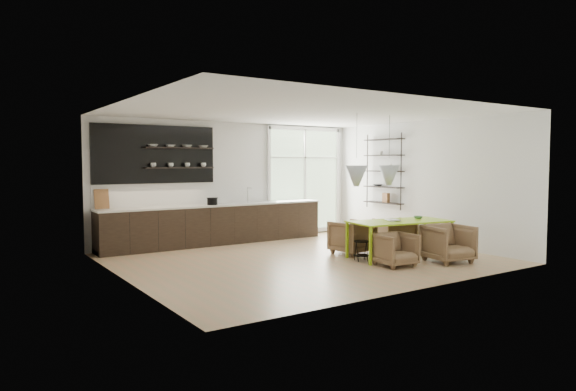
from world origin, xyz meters
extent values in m
cube|color=tan|center=(0.00, 0.00, -0.01)|extent=(7.00, 6.00, 0.01)
cube|color=white|center=(0.00, 3.00, 1.45)|extent=(7.00, 0.02, 2.90)
cube|color=white|center=(-3.50, 0.00, 1.45)|extent=(0.02, 6.00, 2.90)
cube|color=white|center=(3.50, 0.00, 1.45)|extent=(0.02, 6.00, 2.90)
cube|color=silver|center=(0.00, 0.00, 2.90)|extent=(7.00, 6.00, 0.01)
cube|color=#B2D1A5|center=(2.15, 2.97, 1.45)|extent=(2.20, 0.02, 2.70)
cube|color=white|center=(2.15, 2.94, 1.45)|extent=(2.30, 0.08, 2.80)
cone|color=silver|center=(0.95, -0.50, 1.65)|extent=(0.44, 0.44, 0.42)
cone|color=silver|center=(1.85, -0.50, 1.65)|extent=(0.44, 0.44, 0.42)
cylinder|color=black|center=(0.95, -0.50, 2.46)|extent=(0.01, 0.01, 0.89)
cylinder|color=black|center=(1.85, -0.50, 2.46)|extent=(0.01, 0.01, 0.89)
cube|color=black|center=(-0.60, 2.67, 0.45)|extent=(5.50, 0.65, 0.90)
cube|color=silver|center=(-0.60, 2.67, 0.92)|extent=(5.54, 0.69, 0.04)
cube|color=white|center=(-0.60, 2.98, 1.20)|extent=(5.50, 0.02, 0.55)
cube|color=black|center=(-1.95, 2.96, 2.10)|extent=(2.80, 0.06, 1.30)
cube|color=black|center=(-1.45, 2.82, 2.25)|extent=(1.60, 0.28, 0.03)
cube|color=black|center=(-1.45, 2.82, 1.80)|extent=(1.60, 0.28, 0.03)
cube|color=#97623A|center=(-3.15, 2.90, 1.15)|extent=(0.30, 0.10, 0.42)
cylinder|color=silver|center=(0.30, 2.77, 1.12)|extent=(0.02, 0.02, 0.40)
imported|color=white|center=(-2.05, 2.82, 2.29)|extent=(0.22, 0.22, 0.05)
imported|color=white|center=(-1.65, 2.82, 2.29)|extent=(0.22, 0.22, 0.05)
imported|color=white|center=(-1.25, 2.82, 2.29)|extent=(0.22, 0.22, 0.05)
imported|color=white|center=(-0.85, 2.82, 2.29)|extent=(0.22, 0.22, 0.05)
imported|color=white|center=(-2.05, 2.82, 1.86)|extent=(0.12, 0.12, 0.10)
imported|color=white|center=(-1.65, 2.82, 1.86)|extent=(0.12, 0.12, 0.10)
imported|color=white|center=(-1.25, 2.82, 1.86)|extent=(0.12, 0.12, 0.10)
imported|color=white|center=(-0.85, 2.82, 1.86)|extent=(0.12, 0.12, 0.10)
cylinder|color=black|center=(-0.76, 2.56, 1.01)|extent=(0.24, 0.24, 0.15)
cube|color=black|center=(3.36, 0.60, 1.70)|extent=(0.02, 0.02, 1.90)
cube|color=black|center=(3.36, 1.80, 1.70)|extent=(0.02, 0.02, 1.90)
cube|color=black|center=(3.36, 1.20, 0.90)|extent=(0.26, 1.20, 0.02)
cube|color=black|center=(3.36, 1.20, 1.30)|extent=(0.26, 1.20, 0.02)
cube|color=black|center=(3.36, 1.20, 1.70)|extent=(0.26, 1.20, 0.02)
cube|color=black|center=(3.36, 1.20, 2.10)|extent=(0.26, 1.20, 0.03)
cube|color=black|center=(3.36, 1.20, 2.50)|extent=(0.26, 1.20, 0.03)
imported|color=white|center=(3.36, 0.95, 1.81)|extent=(0.18, 0.18, 0.19)
imported|color=#333338|center=(3.36, 1.40, 1.34)|extent=(0.22, 0.22, 0.05)
imported|color=white|center=(3.36, 1.30, 2.16)|extent=(0.10, 0.10, 0.09)
cube|color=#97623A|center=(3.36, 1.10, 1.03)|extent=(0.10, 0.18, 0.24)
cube|color=#9CD015|center=(1.70, -0.98, 0.73)|extent=(2.17, 1.23, 0.03)
cube|color=#9CD015|center=(0.66, -1.23, 0.36)|extent=(0.05, 0.05, 0.72)
cube|color=#9CD015|center=(0.79, -0.41, 0.36)|extent=(0.05, 0.05, 0.72)
cube|color=#9CD015|center=(2.60, -1.54, 0.36)|extent=(0.05, 0.05, 0.72)
cube|color=#9CD015|center=(2.73, -0.72, 0.36)|extent=(0.05, 0.05, 0.72)
imported|color=brown|center=(1.18, -0.11, 0.35)|extent=(0.83, 0.85, 0.71)
imported|color=brown|center=(2.29, -0.25, 0.35)|extent=(0.92, 0.93, 0.69)
imported|color=brown|center=(1.00, -1.53, 0.31)|extent=(0.71, 0.73, 0.62)
imported|color=brown|center=(2.12, -1.84, 0.36)|extent=(0.90, 0.92, 0.73)
cylinder|color=black|center=(0.82, -0.81, 0.38)|extent=(0.29, 0.29, 0.02)
cylinder|color=black|center=(0.82, -0.81, 0.11)|extent=(0.31, 0.31, 0.01)
cylinder|color=black|center=(0.95, -0.78, 0.19)|extent=(0.01, 0.01, 0.38)
cylinder|color=black|center=(0.79, -0.67, 0.19)|extent=(0.01, 0.01, 0.38)
cylinder|color=black|center=(0.69, -0.84, 0.19)|extent=(0.01, 0.01, 0.38)
cylinder|color=black|center=(0.85, -0.94, 0.19)|extent=(0.01, 0.01, 0.38)
imported|color=white|center=(1.44, -0.87, 0.76)|extent=(0.35, 0.39, 0.03)
imported|color=#4B784D|center=(2.27, -0.94, 0.78)|extent=(0.19, 0.19, 0.06)
camera|label=1|loc=(-5.89, -8.24, 1.91)|focal=32.00mm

